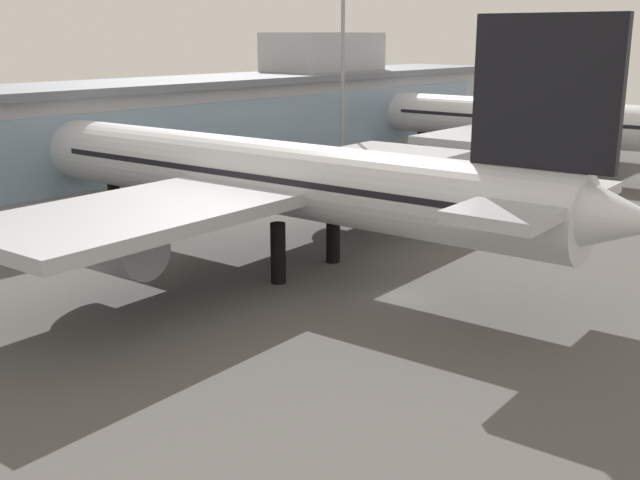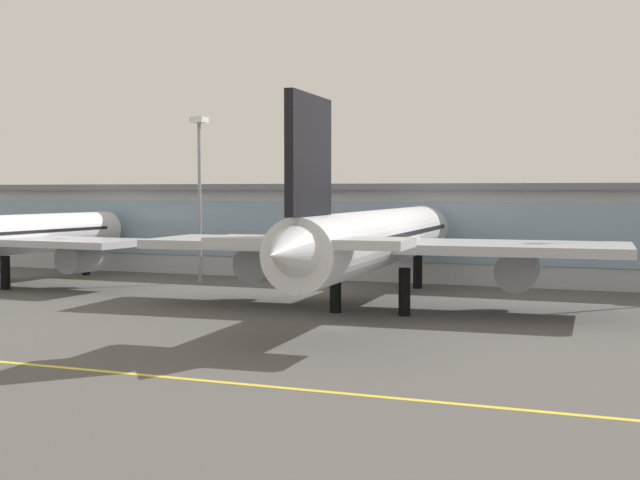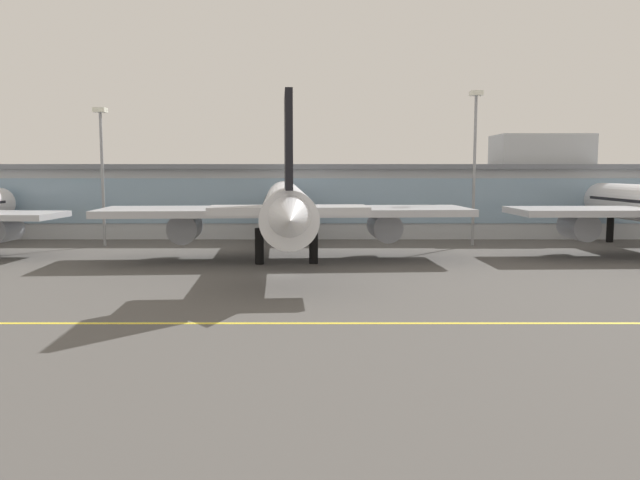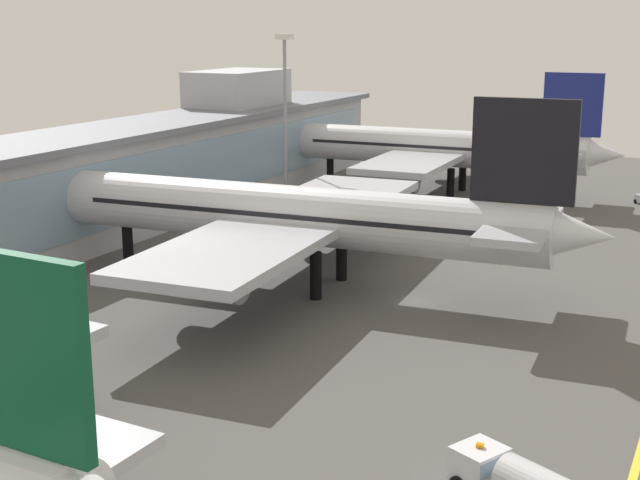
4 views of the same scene
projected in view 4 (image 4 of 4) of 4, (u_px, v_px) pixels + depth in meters
ground_plane at (415, 301)px, 80.70m from camera, size 201.13×201.13×0.00m
terminal_building at (63, 189)px, 98.64m from camera, size 146.67×14.00×17.69m
airliner_near_right at (296, 217)px, 83.95m from camera, size 47.54×58.49×18.63m
airliner_far_right at (437, 149)px, 130.24m from camera, size 42.95×53.22×18.08m
apron_light_mast_west at (285, 98)px, 112.89m from camera, size 1.80×1.80×23.32m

